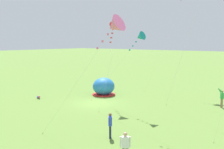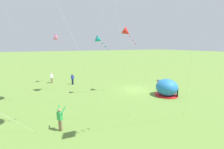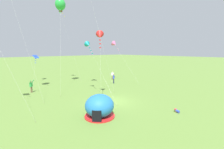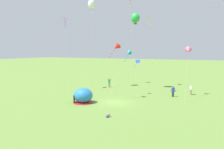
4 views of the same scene
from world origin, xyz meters
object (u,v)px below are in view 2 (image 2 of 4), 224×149
kite_pink (57,38)px  toddler_crawling (158,80)px  person_watching_sky (60,118)px  person_with_toddler (52,77)px  kite_red (127,32)px  kite_teal (99,40)px  popup_tent (167,88)px  person_near_tent (72,79)px

kite_pink → toddler_crawling: bearing=-111.9°
person_watching_sky → person_with_toddler: (15.43, -0.66, -0.03)m
kite_red → kite_teal: size_ratio=1.15×
person_with_toddler → kite_pink: size_ratio=0.22×
kite_red → kite_pink: (9.22, 7.22, -0.48)m
kite_pink → person_watching_sky: bearing=173.0°
popup_tent → kite_pink: size_ratio=0.35×
kite_red → person_with_toddler: bearing=40.6°
person_near_tent → popup_tent: bearing=-138.4°
toddler_crawling → person_with_toddler: 18.18m
popup_tent → kite_red: bearing=50.7°
person_near_tent → kite_teal: bearing=-163.5°
kite_red → kite_teal: kite_red is taller
person_with_toddler → kite_pink: kite_pink is taller
toddler_crawling → kite_pink: size_ratio=0.07×
popup_tent → toddler_crawling: bearing=-35.7°
person_watching_sky → kite_teal: (6.23, -5.60, 5.85)m
toddler_crawling → person_watching_sky: (-8.57, 17.49, 0.82)m
popup_tent → kite_red: (3.27, 4.00, 6.79)m
person_near_tent → kite_red: kite_red is taller
toddler_crawling → person_near_tent: 14.63m
person_with_toddler → kite_teal: bearing=-151.8°
toddler_crawling → person_with_toddler: size_ratio=0.32×
person_watching_sky → kite_pink: bearing=-7.0°
toddler_crawling → kite_pink: (6.31, 15.67, 7.14)m
kite_teal → toddler_crawling: bearing=-78.9°
person_watching_sky → person_with_toddler: person_watching_sky is taller
toddler_crawling → kite_pink: 18.34m
toddler_crawling → kite_red: (-2.91, 8.45, 7.61)m
popup_tent → toddler_crawling: (6.18, -4.44, -0.82)m
person_watching_sky → kite_teal: bearing=-41.9°
person_watching_sky → kite_teal: kite_teal is taller
person_near_tent → kite_teal: 9.22m
popup_tent → kite_teal: 10.22m
kite_teal → kite_pink: kite_pink is taller
kite_red → person_near_tent: bearing=36.5°
person_near_tent → kite_teal: (-6.81, -2.02, 5.89)m
toddler_crawling → kite_pink: kite_pink is taller
popup_tent → kite_pink: (12.49, 11.22, 6.32)m
kite_teal → kite_pink: (8.65, 3.78, 0.47)m
person_watching_sky → person_with_toddler: size_ratio=1.10×
kite_red → kite_pink: bearing=38.1°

